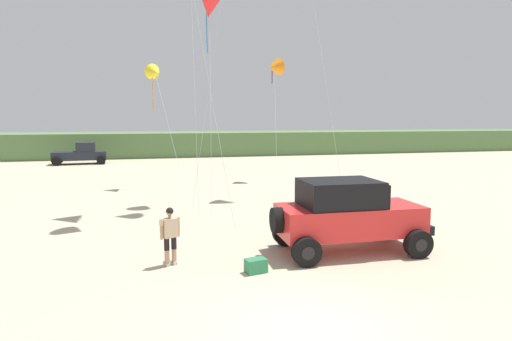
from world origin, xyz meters
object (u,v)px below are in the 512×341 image
object	(u,v)px
cooler_box	(256,266)
distant_pickup	(81,154)
kite_blue_swept	(274,67)
person_watching	(170,233)
kite_purple_stunt	(210,7)
jeep	(347,214)
kite_white_parafoil	(155,73)

from	to	relation	value
cooler_box	distant_pickup	distance (m)	32.06
cooler_box	kite_blue_swept	distance (m)	18.92
person_watching	kite_purple_stunt	distance (m)	13.03
jeep	cooler_box	size ratio (longest dim) A/B	8.71
person_watching	kite_purple_stunt	bearing A→B (deg)	75.07
person_watching	kite_white_parafoil	xyz separation A→B (m)	(-0.06, 14.29, 5.85)
cooler_box	kite_white_parafoil	size ratio (longest dim) A/B	0.08
distant_pickup	kite_white_parafoil	distance (m)	17.71
kite_white_parafoil	cooler_box	bearing A→B (deg)	-81.68
distant_pickup	kite_purple_stunt	distance (m)	23.74
cooler_box	distant_pickup	size ratio (longest dim) A/B	0.12
kite_blue_swept	kite_purple_stunt	distance (m)	8.09
cooler_box	kite_white_parafoil	world-z (taller)	kite_white_parafoil
kite_white_parafoil	kite_blue_swept	bearing A→B (deg)	8.86
distant_pickup	jeep	bearing A→B (deg)	-68.11
jeep	kite_purple_stunt	bearing A→B (deg)	106.72
kite_blue_swept	cooler_box	bearing A→B (deg)	-107.90
kite_purple_stunt	jeep	bearing A→B (deg)	-73.28
kite_blue_swept	kite_purple_stunt	world-z (taller)	kite_purple_stunt
distant_pickup	kite_white_parafoil	xyz separation A→B (m)	(6.50, -15.40, 5.85)
jeep	distant_pickup	distance (m)	32.03
jeep	kite_blue_swept	size ratio (longest dim) A/B	0.60
person_watching	kite_purple_stunt	xyz separation A→B (m)	(2.53, 9.49, 8.56)
distant_pickup	kite_white_parafoil	world-z (taller)	kite_white_parafoil
kite_white_parafoil	kite_purple_stunt	bearing A→B (deg)	-61.65
jeep	distant_pickup	world-z (taller)	jeep
cooler_box	jeep	bearing A→B (deg)	7.17
cooler_box	kite_white_parafoil	bearing A→B (deg)	86.27
person_watching	cooler_box	distance (m)	2.59
kite_white_parafoil	kite_blue_swept	world-z (taller)	kite_blue_swept
kite_purple_stunt	distant_pickup	bearing A→B (deg)	114.22
person_watching	kite_white_parafoil	world-z (taller)	kite_white_parafoil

